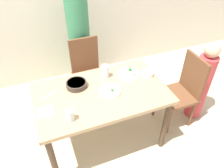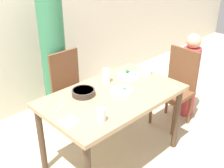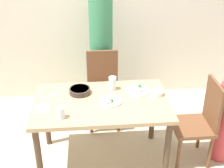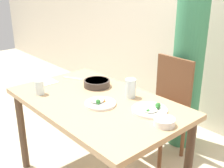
# 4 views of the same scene
# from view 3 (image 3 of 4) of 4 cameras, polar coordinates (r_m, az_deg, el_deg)

# --- Properties ---
(ground_plane) EXTENTS (10.00, 10.00, 0.00)m
(ground_plane) POSITION_cam_3_polar(r_m,az_deg,el_deg) (3.49, -1.76, -13.71)
(ground_plane) COLOR beige
(wall_back) EXTENTS (10.00, 0.06, 2.70)m
(wall_back) POSITION_cam_3_polar(r_m,az_deg,el_deg) (4.20, -3.28, 14.74)
(wall_back) COLOR beige
(wall_back) RESTS_ON ground_plane
(dining_table) EXTENTS (1.32, 0.80, 0.75)m
(dining_table) POSITION_cam_3_polar(r_m,az_deg,el_deg) (3.09, -1.94, -4.61)
(dining_table) COLOR tan
(dining_table) RESTS_ON ground_plane
(chair_adult_spot) EXTENTS (0.40, 0.40, 0.93)m
(chair_adult_spot) POSITION_cam_3_polar(r_m,az_deg,el_deg) (3.81, -1.64, -0.57)
(chair_adult_spot) COLOR brown
(chair_adult_spot) RESTS_ON ground_plane
(chair_child_spot) EXTENTS (0.40, 0.40, 0.93)m
(chair_child_spot) POSITION_cam_3_polar(r_m,az_deg,el_deg) (3.34, 15.76, -6.42)
(chair_child_spot) COLOR brown
(chair_child_spot) RESTS_ON ground_plane
(person_adult) EXTENTS (0.29, 0.29, 1.73)m
(person_adult) POSITION_cam_3_polar(r_m,az_deg,el_deg) (3.95, -1.98, 5.71)
(person_adult) COLOR #387F56
(person_adult) RESTS_ON ground_plane
(bowl_curry) EXTENTS (0.21, 0.21, 0.06)m
(bowl_curry) POSITION_cam_3_polar(r_m,az_deg,el_deg) (3.17, -5.91, -1.20)
(bowl_curry) COLOR #3D332D
(bowl_curry) RESTS_ON dining_table
(plate_rice_adult) EXTENTS (0.22, 0.22, 0.05)m
(plate_rice_adult) POSITION_cam_3_polar(r_m,az_deg,el_deg) (3.01, -0.43, -3.14)
(plate_rice_adult) COLOR white
(plate_rice_adult) RESTS_ON dining_table
(plate_rice_child) EXTENTS (0.24, 0.24, 0.06)m
(plate_rice_child) POSITION_cam_3_polar(r_m,az_deg,el_deg) (3.20, 4.82, -1.20)
(plate_rice_child) COLOR white
(plate_rice_child) RESTS_ON dining_table
(bowl_rice_small) EXTENTS (0.13, 0.13, 0.04)m
(bowl_rice_small) POSITION_cam_3_polar(r_m,az_deg,el_deg) (3.16, 8.28, -1.56)
(bowl_rice_small) COLOR white
(bowl_rice_small) RESTS_ON dining_table
(glass_water_tall) EXTENTS (0.08, 0.08, 0.14)m
(glass_water_tall) POSITION_cam_3_polar(r_m,az_deg,el_deg) (3.20, 0.08, 0.14)
(glass_water_tall) COLOR silver
(glass_water_tall) RESTS_ON dining_table
(glass_water_short) EXTENTS (0.07, 0.07, 0.11)m
(glass_water_short) POSITION_cam_3_polar(r_m,az_deg,el_deg) (2.80, -9.29, -5.18)
(glass_water_short) COLOR silver
(glass_water_short) RESTS_ON dining_table
(napkin_folded) EXTENTS (0.14, 0.14, 0.01)m
(napkin_folded) POSITION_cam_3_polar(r_m,az_deg,el_deg) (2.99, -12.73, -4.35)
(napkin_folded) COLOR white
(napkin_folded) RESTS_ON dining_table
(fork_steel) EXTENTS (0.17, 0.10, 0.01)m
(fork_steel) POSITION_cam_3_polar(r_m,az_deg,el_deg) (3.17, -11.20, -2.19)
(fork_steel) COLOR silver
(fork_steel) RESTS_ON dining_table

